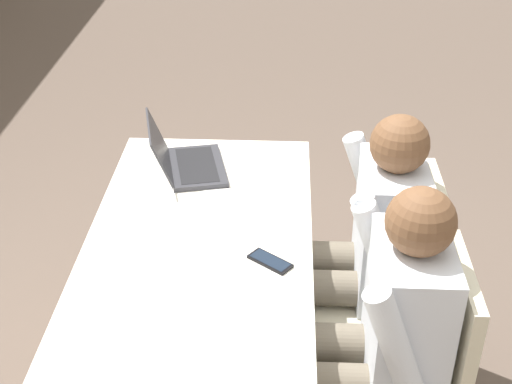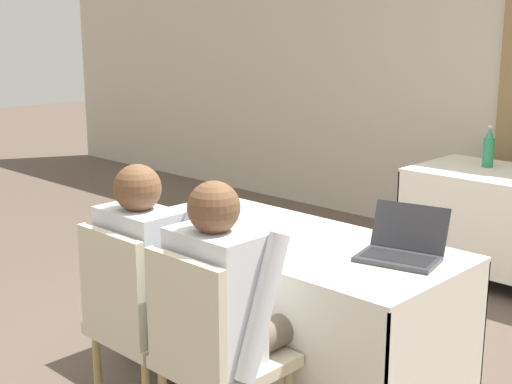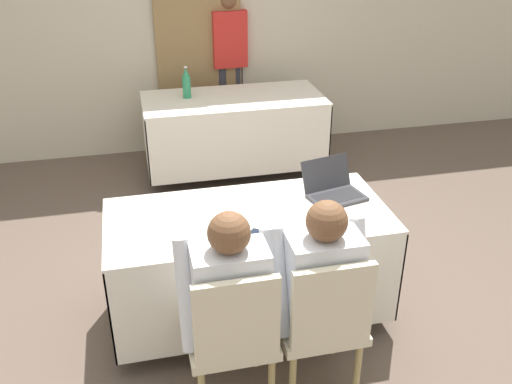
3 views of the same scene
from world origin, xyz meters
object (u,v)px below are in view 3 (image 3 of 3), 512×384
(cell_phone, at_px, (253,236))
(laptop, at_px, (334,190))
(person_checkered_shirt, at_px, (228,294))
(person_white_shirt, at_px, (317,282))
(chair_near_right, at_px, (322,319))
(water_bottle, at_px, (186,84))
(person_red_shirt, at_px, (229,60))
(chair_near_left, at_px, (233,333))

(cell_phone, bearing_deg, laptop, 68.21)
(cell_phone, xyz_separation_m, person_checkered_shirt, (-0.20, -0.34, -0.10))
(person_white_shirt, bearing_deg, chair_near_right, 90.00)
(laptop, distance_m, person_checkered_shirt, 1.06)
(water_bottle, relative_size, person_red_shirt, 0.18)
(cell_phone, bearing_deg, person_red_shirt, 119.26)
(chair_near_left, xyz_separation_m, chair_near_right, (0.46, 0.00, 0.00))
(laptop, bearing_deg, person_white_shirt, -128.22)
(person_red_shirt, bearing_deg, person_checkered_shirt, -103.83)
(cell_phone, height_order, chair_near_right, chair_near_right)
(water_bottle, bearing_deg, laptop, -72.84)
(chair_near_left, distance_m, person_checkered_shirt, 0.19)
(water_bottle, bearing_deg, person_white_shirt, -83.43)
(cell_phone, xyz_separation_m, person_white_shirt, (0.26, -0.34, -0.10))
(person_white_shirt, height_order, person_red_shirt, person_red_shirt)
(water_bottle, relative_size, chair_near_left, 0.32)
(laptop, height_order, cell_phone, laptop)
(chair_near_left, relative_size, person_checkered_shirt, 0.77)
(cell_phone, height_order, water_bottle, water_bottle)
(chair_near_left, height_order, person_red_shirt, person_red_shirt)
(person_checkered_shirt, relative_size, person_red_shirt, 0.72)
(cell_phone, xyz_separation_m, person_red_shirt, (0.44, 3.06, 0.16))
(person_checkered_shirt, xyz_separation_m, person_red_shirt, (0.64, 3.41, 0.26))
(water_bottle, height_order, person_checkered_shirt, person_checkered_shirt)
(water_bottle, xyz_separation_m, chair_near_right, (0.32, -2.91, -0.39))
(chair_near_right, height_order, person_checkered_shirt, person_checkered_shirt)
(water_bottle, distance_m, person_checkered_shirt, 2.82)
(chair_near_left, xyz_separation_m, person_red_shirt, (0.64, 3.51, 0.42))
(cell_phone, relative_size, person_white_shirt, 0.13)
(person_checkered_shirt, distance_m, person_white_shirt, 0.46)
(chair_near_right, bearing_deg, person_checkered_shirt, -12.54)
(water_bottle, xyz_separation_m, person_white_shirt, (0.32, -2.81, -0.23))
(laptop, height_order, person_red_shirt, person_red_shirt)
(cell_phone, height_order, person_red_shirt, person_red_shirt)
(cell_phone, relative_size, chair_near_right, 0.17)
(laptop, distance_m, chair_near_right, 0.91)
(cell_phone, relative_size, chair_near_left, 0.17)
(laptop, bearing_deg, water_bottle, 94.32)
(chair_near_left, bearing_deg, chair_near_right, -180.00)
(cell_phone, distance_m, person_checkered_shirt, 0.41)
(chair_near_left, relative_size, chair_near_right, 1.00)
(water_bottle, distance_m, chair_near_left, 2.94)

